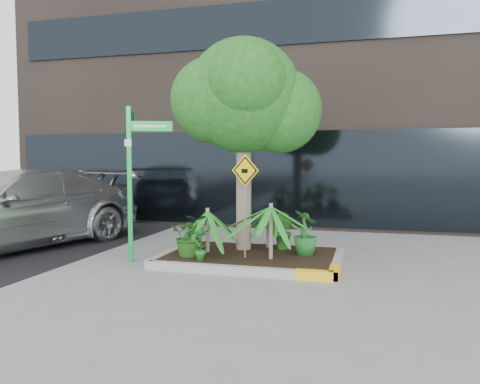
% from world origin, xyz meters
% --- Properties ---
extents(ground, '(80.00, 80.00, 0.00)m').
position_xyz_m(ground, '(0.00, 0.00, 0.00)').
color(ground, gray).
rests_on(ground, ground).
extents(planter, '(3.35, 2.36, 0.15)m').
position_xyz_m(planter, '(0.23, 0.27, 0.10)').
color(planter, '#9E9E99').
rests_on(planter, ground).
extents(tree, '(2.88, 2.56, 4.32)m').
position_xyz_m(tree, '(-0.06, 0.73, 3.16)').
color(tree, gray).
rests_on(tree, ground).
extents(palm_front, '(1.13, 1.13, 1.25)m').
position_xyz_m(palm_front, '(0.65, -0.07, 1.09)').
color(palm_front, gray).
rests_on(palm_front, ground).
extents(palm_left, '(0.96, 0.96, 1.06)m').
position_xyz_m(palm_left, '(-0.64, 0.21, 0.94)').
color(palm_left, gray).
rests_on(palm_left, ground).
extents(palm_back, '(0.89, 0.89, 0.99)m').
position_xyz_m(palm_back, '(0.38, 0.99, 0.89)').
color(palm_back, gray).
rests_on(palm_back, ground).
extents(parked_car, '(4.10, 6.34, 1.71)m').
position_xyz_m(parked_car, '(-5.10, 0.20, 0.85)').
color(parked_car, '#A8A9AD').
rests_on(parked_car, ground).
extents(shrub_a, '(0.91, 0.91, 0.79)m').
position_xyz_m(shrub_a, '(-0.81, -0.26, 0.54)').
color(shrub_a, '#1F5117').
rests_on(shrub_a, planter).
extents(shrub_b, '(0.65, 0.65, 0.83)m').
position_xyz_m(shrub_b, '(1.19, 0.47, 0.56)').
color(shrub_b, '#1F6A25').
rests_on(shrub_b, planter).
extents(shrub_c, '(0.47, 0.47, 0.63)m').
position_xyz_m(shrub_c, '(-0.51, -0.55, 0.46)').
color(shrub_c, '#236F22').
rests_on(shrub_c, planter).
extents(shrub_d, '(0.58, 0.58, 0.75)m').
position_xyz_m(shrub_d, '(0.72, 0.88, 0.53)').
color(shrub_d, '#26681E').
rests_on(shrub_d, planter).
extents(street_sign_post, '(1.05, 0.82, 2.91)m').
position_xyz_m(street_sign_post, '(-1.97, -0.23, 1.80)').
color(street_sign_post, '#0C8832').
rests_on(street_sign_post, ground).
extents(cattle_sign, '(0.55, 0.20, 1.86)m').
position_xyz_m(cattle_sign, '(0.18, -0.07, 1.41)').
color(cattle_sign, slate).
rests_on(cattle_sign, ground).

